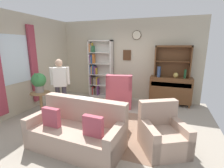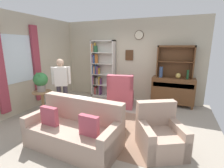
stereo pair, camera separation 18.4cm
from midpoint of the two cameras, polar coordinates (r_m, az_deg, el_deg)
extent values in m
cube|color=#9E9384|center=(4.41, -1.01, -12.69)|extent=(5.40, 4.60, 0.02)
cube|color=#BCB299|center=(6.00, 6.99, 8.22)|extent=(5.00, 0.06, 2.80)
cylinder|color=beige|center=(5.87, 10.28, 16.36)|extent=(0.28, 0.03, 0.28)
torus|color=#382314|center=(5.87, 10.28, 16.36)|extent=(0.31, 0.02, 0.31)
cube|color=#4C2D19|center=(5.94, 6.89, 9.89)|extent=(0.28, 0.03, 0.36)
cube|color=#BCB299|center=(5.50, -26.29, 6.49)|extent=(0.06, 4.20, 2.80)
cube|color=silver|center=(5.24, -28.92, 7.59)|extent=(0.02, 0.90, 1.30)
cube|color=#9E3847|center=(4.87, -33.51, 4.35)|extent=(0.08, 0.24, 2.30)
cube|color=#9E3847|center=(5.60, -23.79, 6.32)|extent=(0.08, 0.24, 2.30)
cube|color=#846651|center=(4.09, -0.04, -14.69)|extent=(2.31, 2.02, 0.01)
cube|color=silver|center=(6.37, -5.81, 5.37)|extent=(0.04, 0.30, 2.10)
cube|color=silver|center=(6.02, 1.49, 4.97)|extent=(0.04, 0.30, 2.10)
cube|color=silver|center=(6.12, -2.35, 14.77)|extent=(0.90, 0.30, 0.04)
cube|color=silver|center=(6.41, -2.18, -3.97)|extent=(0.90, 0.30, 0.04)
cube|color=silver|center=(6.31, -1.72, 5.36)|extent=(0.90, 0.01, 2.10)
cube|color=silver|center=(6.29, -2.21, -0.29)|extent=(0.86, 0.30, 0.02)
cube|color=gray|center=(6.50, -5.46, -2.00)|extent=(0.03, 0.13, 0.33)
cube|color=gray|center=(6.49, -5.17, -2.17)|extent=(0.04, 0.19, 0.29)
cube|color=#B22D33|center=(6.47, -4.78, -2.16)|extent=(0.04, 0.19, 0.30)
cube|color=gray|center=(6.46, -4.46, -2.44)|extent=(0.03, 0.16, 0.25)
cube|color=#3F3833|center=(6.44, -4.18, -2.46)|extent=(0.03, 0.14, 0.25)
cube|color=#3F3833|center=(6.42, -3.85, -2.29)|extent=(0.04, 0.14, 0.30)
cube|color=gray|center=(6.40, -3.53, -2.19)|extent=(0.02, 0.22, 0.33)
cube|color=#723F7F|center=(6.38, -3.19, -2.13)|extent=(0.04, 0.19, 0.35)
cube|color=silver|center=(6.21, -2.24, 3.34)|extent=(0.86, 0.30, 0.02)
cube|color=#723F7F|center=(6.41, -5.49, 1.37)|extent=(0.04, 0.18, 0.30)
cube|color=#CC7233|center=(6.40, -5.20, 1.10)|extent=(0.03, 0.17, 0.24)
cube|color=#3F3833|center=(6.38, -4.96, 1.34)|extent=(0.02, 0.24, 0.30)
cube|color=#3F3833|center=(6.37, -4.68, 1.00)|extent=(0.04, 0.20, 0.23)
cube|color=gray|center=(6.35, -4.29, 1.11)|extent=(0.04, 0.18, 0.26)
cube|color=gray|center=(6.33, -3.88, 0.92)|extent=(0.04, 0.12, 0.23)
cube|color=gold|center=(6.30, -3.48, 1.16)|extent=(0.04, 0.15, 0.29)
cube|color=#723F7F|center=(6.29, -3.09, 0.88)|extent=(0.04, 0.12, 0.23)
cube|color=silver|center=(6.15, -2.28, 7.04)|extent=(0.86, 0.30, 0.02)
cube|color=#284C8C|center=(6.34, -5.63, 5.06)|extent=(0.02, 0.16, 0.32)
cube|color=gray|center=(6.33, -5.33, 4.80)|extent=(0.03, 0.17, 0.27)
cube|color=#CC7233|center=(6.31, -5.04, 4.96)|extent=(0.03, 0.18, 0.31)
cube|color=#284C8C|center=(6.28, -4.68, 5.11)|extent=(0.04, 0.17, 0.35)
cube|color=#3F3833|center=(6.27, -4.32, 4.90)|extent=(0.03, 0.21, 0.30)
cube|color=#723F7F|center=(6.25, -4.03, 4.79)|extent=(0.03, 0.23, 0.28)
cube|color=gold|center=(6.24, -3.70, 4.53)|extent=(0.04, 0.11, 0.23)
cube|color=silver|center=(6.12, -2.31, 10.80)|extent=(0.86, 0.30, 0.02)
cube|color=#723F7F|center=(6.29, -5.69, 8.59)|extent=(0.03, 0.15, 0.30)
cube|color=gray|center=(6.28, -5.40, 8.27)|extent=(0.02, 0.21, 0.23)
cube|color=#284C8C|center=(6.26, -5.10, 8.57)|extent=(0.04, 0.22, 0.30)
cube|color=#CC7233|center=(6.24, -4.73, 8.80)|extent=(0.04, 0.13, 0.35)
cube|color=#CC7233|center=(6.22, -4.39, 8.67)|extent=(0.03, 0.12, 0.32)
cube|color=#CC7233|center=(6.27, -5.73, 12.27)|extent=(0.04, 0.20, 0.30)
cube|color=gray|center=(6.25, -5.34, 12.19)|extent=(0.03, 0.23, 0.28)
cube|color=gold|center=(6.23, -5.03, 12.46)|extent=(0.03, 0.11, 0.34)
cube|color=#337247|center=(6.22, -4.78, 11.98)|extent=(0.02, 0.23, 0.23)
cube|color=brown|center=(5.68, 21.12, -2.00)|extent=(1.30, 0.45, 0.82)
cube|color=brown|center=(5.68, 14.61, -6.38)|extent=(0.06, 0.06, 0.10)
cube|color=brown|center=(5.68, 26.78, -7.44)|extent=(0.06, 0.06, 0.10)
cube|color=brown|center=(6.01, 15.07, -5.31)|extent=(0.06, 0.06, 0.10)
cube|color=brown|center=(6.01, 26.54, -6.31)|extent=(0.06, 0.06, 0.10)
cube|color=#492C18|center=(5.42, 21.24, -0.48)|extent=(1.20, 0.01, 0.14)
cube|color=brown|center=(5.63, 16.49, 7.65)|extent=(0.04, 0.26, 1.00)
cube|color=brown|center=(5.63, 27.34, 6.72)|extent=(0.04, 0.26, 1.00)
cube|color=brown|center=(5.59, 22.34, 12.01)|extent=(1.10, 0.26, 0.06)
cube|color=brown|center=(5.61, 21.92, 7.22)|extent=(1.06, 0.26, 0.02)
cube|color=brown|center=(5.73, 21.93, 7.33)|extent=(1.10, 0.01, 1.00)
cylinder|color=#33476B|center=(5.50, 17.54, 3.97)|extent=(0.11, 0.11, 0.34)
ellipsoid|color=tan|center=(5.52, 22.88, 2.68)|extent=(0.15, 0.15, 0.17)
cylinder|color=#194223|center=(5.50, 25.64, 2.99)|extent=(0.07, 0.07, 0.28)
cube|color=tan|center=(3.38, -11.65, -17.47)|extent=(1.85, 0.96, 0.42)
cube|color=tan|center=(3.41, -8.69, -8.57)|extent=(1.81, 0.31, 0.48)
cube|color=tan|center=(3.85, -21.89, -12.68)|extent=(0.19, 0.86, 0.60)
cube|color=tan|center=(2.97, 2.03, -19.89)|extent=(0.19, 0.86, 0.60)
cube|color=#B74C5B|center=(3.39, -19.39, -10.44)|extent=(0.37, 0.12, 0.36)
cube|color=#B74C5B|center=(2.87, -6.10, -14.18)|extent=(0.37, 0.12, 0.36)
cube|color=white|center=(3.33, -8.84, -4.70)|extent=(0.37, 0.20, 0.00)
cube|color=tan|center=(3.34, 18.05, -18.44)|extent=(1.03, 1.04, 0.40)
cube|color=tan|center=(3.39, 16.48, -9.53)|extent=(0.74, 0.52, 0.48)
cube|color=tan|center=(3.20, 12.92, -18.08)|extent=(0.50, 0.75, 0.55)
cube|color=tan|center=(3.44, 22.97, -16.51)|extent=(0.50, 0.75, 0.55)
cube|color=#B74C5B|center=(5.40, 4.16, -5.22)|extent=(0.92, 0.94, 0.42)
cube|color=#B74C5B|center=(4.97, 3.87, -0.56)|extent=(0.80, 0.35, 0.63)
cube|color=#B74C5B|center=(4.96, 7.85, 0.45)|extent=(0.15, 0.29, 0.44)
cube|color=#B74C5B|center=(5.03, 0.10, 0.76)|extent=(0.15, 0.29, 0.44)
cylinder|color=#997047|center=(4.97, -22.16, -2.59)|extent=(0.52, 0.52, 0.03)
cylinder|color=#997047|center=(5.07, -21.84, -6.18)|extent=(0.08, 0.08, 0.63)
cylinder|color=#997047|center=(5.17, -21.55, -9.32)|extent=(0.36, 0.36, 0.03)
cylinder|color=gray|center=(4.97, -22.30, -1.35)|extent=(0.23, 0.23, 0.18)
sphere|color=#387F42|center=(4.92, -22.55, 1.47)|extent=(0.39, 0.39, 0.39)
ellipsoid|color=#387F42|center=(5.02, -23.51, 2.13)|extent=(0.11, 0.07, 0.27)
ellipsoid|color=#387F42|center=(4.78, -22.74, 1.68)|extent=(0.11, 0.07, 0.27)
cylinder|color=gray|center=(5.18, -16.30, -8.39)|extent=(0.14, 0.14, 0.11)
sphere|color=#2D6B33|center=(5.13, -16.41, -6.83)|extent=(0.23, 0.23, 0.23)
ellipsoid|color=#2D6B33|center=(5.19, -16.76, -6.29)|extent=(0.07, 0.04, 0.16)
ellipsoid|color=#2D6B33|center=(5.19, -16.74, -6.29)|extent=(0.07, 0.04, 0.16)
cylinder|color=#38333D|center=(4.92, -16.71, -5.20)|extent=(0.16, 0.16, 0.82)
cylinder|color=#38333D|center=(4.89, -14.62, -5.16)|extent=(0.16, 0.16, 0.82)
cube|color=silver|center=(4.74, -16.17, 2.53)|extent=(0.39, 0.34, 0.52)
sphere|color=tan|center=(4.68, -16.47, 7.10)|extent=(0.27, 0.27, 0.20)
cylinder|color=silver|center=(4.77, -18.80, 2.74)|extent=(0.11, 0.11, 0.48)
cylinder|color=silver|center=(4.70, -13.54, 2.94)|extent=(0.11, 0.11, 0.48)
cube|color=brown|center=(3.84, -0.79, -9.96)|extent=(0.80, 0.50, 0.03)
cube|color=brown|center=(3.90, -7.22, -13.09)|extent=(0.05, 0.05, 0.39)
cube|color=brown|center=(3.63, 3.41, -15.13)|extent=(0.05, 0.05, 0.39)
cube|color=brown|center=(4.25, -4.29, -10.70)|extent=(0.05, 0.05, 0.39)
cube|color=brown|center=(4.01, 5.47, -12.30)|extent=(0.05, 0.05, 0.39)
cube|color=gray|center=(3.84, 0.96, -9.60)|extent=(0.19, 0.12, 0.02)
cube|color=#3F3833|center=(3.83, 0.80, -9.28)|extent=(0.21, 0.12, 0.03)
camera|label=1|loc=(0.09, -88.75, 0.30)|focal=26.37mm
camera|label=2|loc=(0.09, 91.25, -0.30)|focal=26.37mm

